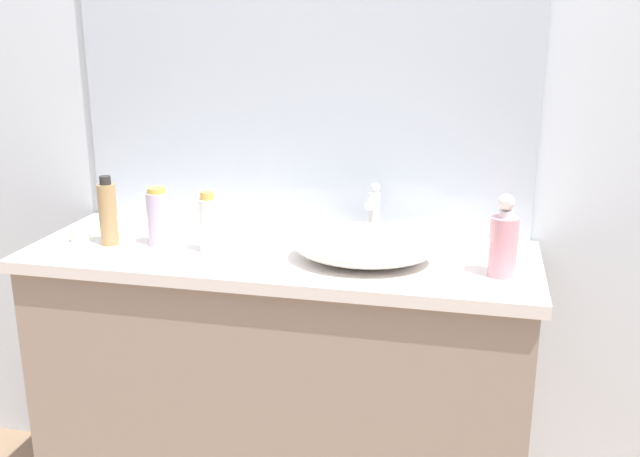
% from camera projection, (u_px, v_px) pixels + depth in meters
% --- Properties ---
extents(bathroom_wall_rear, '(6.00, 0.06, 2.60)m').
position_uv_depth(bathroom_wall_rear, '(323.00, 99.00, 2.19)').
color(bathroom_wall_rear, silver).
rests_on(bathroom_wall_rear, ground).
extents(vanity_counter, '(1.45, 0.51, 0.90)m').
position_uv_depth(vanity_counter, '(282.00, 392.00, 2.17)').
color(vanity_counter, gray).
rests_on(vanity_counter, ground).
extents(wall_mirror_panel, '(1.40, 0.01, 1.00)m').
position_uv_depth(wall_mirror_panel, '(300.00, 65.00, 2.14)').
color(wall_mirror_panel, '#B2BCC6').
rests_on(wall_mirror_panel, vanity_counter).
extents(sink_basin, '(0.39, 0.31, 0.09)m').
position_uv_depth(sink_basin, '(363.00, 244.00, 1.95)').
color(sink_basin, silver).
rests_on(sink_basin, vanity_counter).
extents(faucet, '(0.03, 0.13, 0.17)m').
position_uv_depth(faucet, '(374.00, 210.00, 2.09)').
color(faucet, silver).
rests_on(faucet, vanity_counter).
extents(soap_dispenser, '(0.07, 0.07, 0.21)m').
position_uv_depth(soap_dispenser, '(504.00, 242.00, 1.82)').
color(soap_dispenser, pink).
rests_on(soap_dispenser, vanity_counter).
extents(lotion_bottle, '(0.05, 0.05, 0.20)m').
position_uv_depth(lotion_bottle, '(108.00, 213.00, 2.07)').
color(lotion_bottle, '#A98454').
rests_on(lotion_bottle, vanity_counter).
extents(perfume_bottle, '(0.05, 0.05, 0.17)m').
position_uv_depth(perfume_bottle, '(208.00, 223.00, 2.01)').
color(perfume_bottle, white).
rests_on(perfume_bottle, vanity_counter).
extents(spray_can, '(0.06, 0.06, 0.17)m').
position_uv_depth(spray_can, '(158.00, 217.00, 2.07)').
color(spray_can, '#BFAEC8').
rests_on(spray_can, vanity_counter).
extents(candle_jar, '(0.06, 0.06, 0.04)m').
position_uv_depth(candle_jar, '(80.00, 235.00, 2.12)').
color(candle_jar, silver).
rests_on(candle_jar, vanity_counter).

